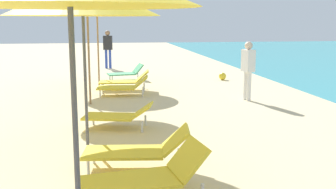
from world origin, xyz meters
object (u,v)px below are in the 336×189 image
Objects in this scene: lounger_fifth_shoreside at (124,86)px; umbrella_fifth at (87,4)px; lounger_third_shoreside at (146,175)px; umbrella_farthest at (97,3)px; lounger_fourth_shoreside at (119,115)px; lounger_fourth_inland at (139,149)px; lounger_farthest_shoreside at (126,72)px; person_walking_near at (248,65)px; lounger_farthest_inland at (125,80)px; beach_ball at (223,76)px; person_walking_mid at (108,46)px.

umbrella_fifth is at bearing 58.12° from lounger_fifth_shoreside.
umbrella_farthest is (-0.63, 8.54, 2.31)m from lounger_third_shoreside.
umbrella_farthest is at bearing -71.64° from lounger_fourth_shoreside.
lounger_fourth_inland is 1.06× the size of lounger_fifth_shoreside.
lounger_fourth_shoreside is 0.48× the size of umbrella_farthest.
lounger_farthest_shoreside is at bearing 50.07° from umbrella_farthest.
person_walking_near is at bearing 166.49° from lounger_fifth_shoreside.
lounger_farthest_inland is at bearing -51.57° from umbrella_farthest.
umbrella_fifth reaches higher than lounger_farthest_shoreside.
umbrella_fifth is 1.88× the size of lounger_fifth_shoreside.
umbrella_fifth is at bearing -72.64° from lounger_fourth_inland.
umbrella_fifth reaches higher than lounger_fifth_shoreside.
lounger_fourth_shoreside is 5.53× the size of beach_ball.
umbrella_farthest reaches higher than lounger_third_shoreside.
lounger_fourth_inland is 1.01× the size of person_walking_near.
lounger_third_shoreside is at bearing 13.58° from person_walking_mid.
lounger_third_shoreside is at bearing -111.57° from beach_ball.
beach_ball is (3.89, -4.10, -0.85)m from person_walking_mid.
lounger_farthest_inland is (0.35, 4.39, 0.03)m from lounger_fourth_shoreside.
lounger_third_shoreside is 1.11× the size of lounger_fourth_shoreside.
umbrella_farthest is 1.96× the size of lounger_farthest_inland.
person_walking_near is at bearing -96.41° from beach_ball.
person_walking_mid is at bearing 85.96° from umbrella_fifth.
lounger_fifth_shoreside reaches higher than lounger_fourth_shoreside.
person_walking_mid reaches higher than lounger_fourth_inland.
lounger_third_shoreside is at bearing 97.97° from lounger_fourth_inland.
person_walking_near reaches higher than lounger_fourth_shoreside.
lounger_third_shoreside reaches higher than lounger_fourth_shoreside.
lounger_fourth_inland is 6.63m from lounger_farthest_inland.
lounger_fourth_inland reaches higher than lounger_fifth_shoreside.
lounger_fourth_shoreside is at bearing 12.82° from person_walking_mid.
lounger_fourth_inland is at bearing 13.64° from person_walking_mid.
lounger_third_shoreside is 1.04× the size of lounger_farthest_inland.
lounger_fourth_shoreside is 5.86m from umbrella_farthest.
lounger_fourth_shoreside reaches higher than beach_ball.
person_walking_near is (3.83, -3.06, -1.66)m from umbrella_farthest.
lounger_fourth_shoreside is at bearing 90.88° from lounger_farthest_inland.
umbrella_fifth is 2.14× the size of lounger_farthest_shoreside.
lounger_fourth_inland is (-0.01, 0.93, 0.02)m from lounger_third_shoreside.
umbrella_fifth is at bearing -93.69° from umbrella_farthest.
person_walking_mid is at bearing -80.24° from lounger_farthest_inland.
person_walking_mid is at bearing -81.26° from lounger_fourth_inland.
lounger_fourth_shoreside is at bearing -156.39° from person_walking_near.
umbrella_fifth is at bearing -141.46° from beach_ball.
lounger_farthest_shoreside is (0.30, 9.66, -0.01)m from lounger_third_shoreside.
person_walking_near is at bearing -38.57° from umbrella_farthest.
lounger_farthest_inland is at bearing -99.63° from lounger_third_shoreside.
person_walking_near is at bearing -117.69° from lounger_fourth_inland.
lounger_farthest_inland is 5.73m from person_walking_mid.
lounger_third_shoreside is 3.18m from lounger_fourth_shoreside.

